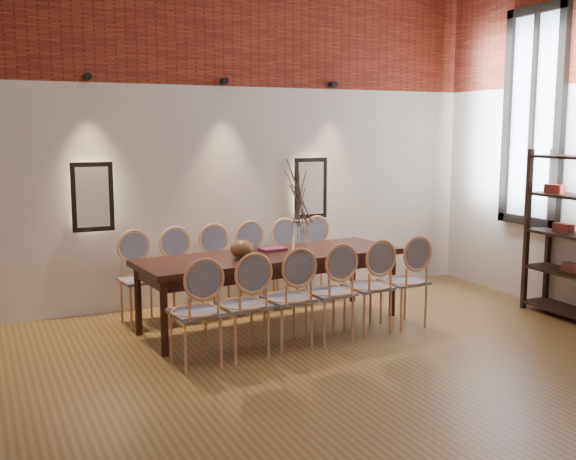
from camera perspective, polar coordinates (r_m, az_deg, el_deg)
name	(u,v)px	position (r m, az deg, el deg)	size (l,w,h in m)	color
floor	(365,414)	(5.03, 6.56, -15.23)	(7.00, 7.00, 0.02)	olive
wall_back	(205,130)	(7.84, -7.07, 8.37)	(7.00, 0.10, 4.00)	silver
brick_band_back	(205,16)	(7.87, -7.08, 17.50)	(7.00, 0.02, 1.50)	maroon
niche_left	(92,197)	(7.47, -16.25, 2.72)	(0.36, 0.06, 0.66)	#FFEAC6
niche_right	(309,188)	(8.28, 1.83, 3.58)	(0.36, 0.06, 0.66)	#FFEAC6
spot_fixture_left	(87,77)	(7.43, -16.62, 12.33)	(0.08, 0.08, 0.10)	black
spot_fixture_mid	(224,81)	(7.80, -5.41, 12.44)	(0.08, 0.08, 0.10)	black
spot_fixture_right	(333,85)	(8.38, 3.84, 12.18)	(0.08, 0.08, 0.10)	black
window_glass	(534,117)	(8.35, 20.11, 8.96)	(0.02, 0.78, 2.38)	silver
window_frame	(533,117)	(8.33, 20.01, 8.96)	(0.08, 0.90, 2.50)	black
window_mullion	(533,117)	(8.33, 20.01, 8.96)	(0.06, 0.06, 2.40)	black
dining_table	(272,289)	(6.97, -1.40, -5.06)	(2.76, 0.89, 0.75)	#36150E
chair_near_a	(195,312)	(5.83, -7.85, -6.88)	(0.44, 0.44, 0.94)	tan
chair_near_b	(243,305)	(6.02, -3.79, -6.33)	(0.44, 0.44, 0.94)	tan
chair_near_c	(288,298)	(6.23, 0.00, -5.80)	(0.44, 0.44, 0.94)	tan
chair_near_d	(329,292)	(6.47, 3.52, -5.28)	(0.44, 0.44, 0.94)	tan
chair_near_e	(368,287)	(6.73, 6.77, -4.78)	(0.44, 0.44, 0.94)	tan
chair_near_f	(404,281)	(7.01, 9.77, -4.30)	(0.44, 0.44, 0.94)	tan
chair_far_a	(141,280)	(7.15, -12.36, -4.13)	(0.44, 0.44, 0.94)	tan
chair_far_b	(182,275)	(7.30, -8.93, -3.77)	(0.44, 0.44, 0.94)	tan
chair_far_c	(221,270)	(7.48, -5.66, -3.42)	(0.44, 0.44, 0.94)	tan
chair_far_d	(258,266)	(7.68, -2.54, -3.07)	(0.44, 0.44, 0.94)	tan
chair_far_e	(293,262)	(7.90, 0.40, -2.74)	(0.44, 0.44, 0.94)	tan
chair_far_f	(325,258)	(8.14, 3.18, -2.41)	(0.44, 0.44, 0.94)	tan
vase	(299,237)	(7.03, 0.95, -0.57)	(0.14, 0.14, 0.30)	silver
dried_branches	(299,194)	(6.98, 0.96, 3.08)	(0.50, 0.50, 0.70)	brown
bowl	(242,249)	(6.67, -3.90, -1.61)	(0.24, 0.24, 0.18)	brown
book	(273,249)	(7.06, -1.31, -1.64)	(0.26, 0.18, 0.03)	#7D294F
shelving_rack	(570,235)	(7.76, 22.79, -0.39)	(0.38, 1.00, 1.80)	black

